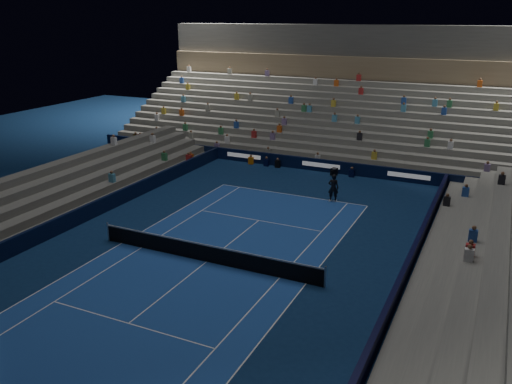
{
  "coord_description": "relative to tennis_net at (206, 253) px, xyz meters",
  "views": [
    {
      "loc": [
        12.93,
        -21.41,
        12.19
      ],
      "look_at": [
        0.0,
        6.0,
        2.0
      ],
      "focal_mm": 37.19,
      "sensor_mm": 36.0,
      "label": 1
    }
  ],
  "objects": [
    {
      "name": "tennis_player",
      "position": [
        3.08,
        11.82,
        0.47
      ],
      "size": [
        0.79,
        0.6,
        1.95
      ],
      "primitive_type": "imported",
      "rotation": [
        0.0,
        0.0,
        3.34
      ],
      "color": "black",
      "rests_on": "ground"
    },
    {
      "name": "sponsor_barrier_far",
      "position": [
        0.0,
        18.5,
        -0.0
      ],
      "size": [
        44.0,
        0.25,
        1.0
      ],
      "primitive_type": "cube",
      "color": "black",
      "rests_on": "ground"
    },
    {
      "name": "broadcast_camera",
      "position": [
        1.27,
        17.85,
        -0.21
      ],
      "size": [
        0.54,
        0.93,
        0.57
      ],
      "color": "black",
      "rests_on": "ground"
    },
    {
      "name": "sponsor_barrier_east",
      "position": [
        9.7,
        0.0,
        -0.0
      ],
      "size": [
        0.25,
        37.0,
        1.0
      ],
      "primitive_type": "cube",
      "color": "black",
      "rests_on": "ground"
    },
    {
      "name": "sponsor_barrier_west",
      "position": [
        -9.7,
        0.0,
        -0.0
      ],
      "size": [
        0.25,
        37.0,
        1.0
      ],
      "primitive_type": "cube",
      "color": "black",
      "rests_on": "ground"
    },
    {
      "name": "tennis_net",
      "position": [
        0.0,
        0.0,
        0.0
      ],
      "size": [
        12.9,
        0.1,
        1.1
      ],
      "color": "#B2B2B7",
      "rests_on": "ground"
    },
    {
      "name": "grandstand_west",
      "position": [
        -13.17,
        0.0,
        0.41
      ],
      "size": [
        5.0,
        37.0,
        2.5
      ],
      "color": "#5E5F5A",
      "rests_on": "ground"
    },
    {
      "name": "ground",
      "position": [
        0.0,
        0.0,
        -0.5
      ],
      "size": [
        90.0,
        90.0,
        0.0
      ],
      "primitive_type": "plane",
      "color": "#0C2248",
      "rests_on": "ground"
    },
    {
      "name": "court_surface",
      "position": [
        0.0,
        0.0,
        -0.5
      ],
      "size": [
        10.97,
        23.77,
        0.01
      ],
      "primitive_type": "cube",
      "color": "#1A4192",
      "rests_on": "ground"
    },
    {
      "name": "grandstand_east",
      "position": [
        13.17,
        0.0,
        0.41
      ],
      "size": [
        5.0,
        37.0,
        2.5
      ],
      "color": "slate",
      "rests_on": "ground"
    },
    {
      "name": "grandstand_main",
      "position": [
        0.0,
        27.9,
        2.87
      ],
      "size": [
        44.0,
        15.2,
        11.2
      ],
      "color": "slate",
      "rests_on": "ground"
    }
  ]
}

